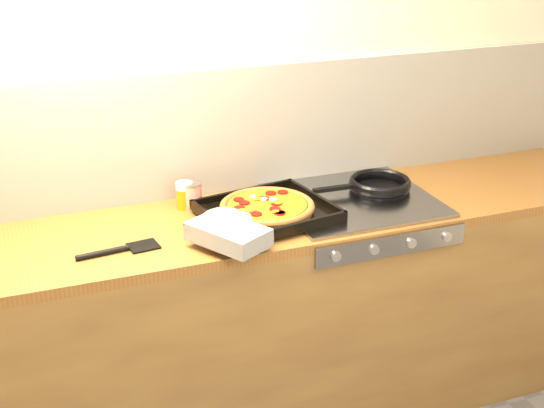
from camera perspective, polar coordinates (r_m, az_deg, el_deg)
name	(u,v)px	position (r m, az deg, el deg)	size (l,w,h in m)	color
room_shell	(220,132)	(2.98, -3.93, 5.43)	(3.20, 3.20, 3.20)	white
counter_run	(247,323)	(3.02, -1.92, -8.91)	(3.20, 0.62, 0.90)	olive
stovetop	(354,200)	(2.97, 6.18, 0.26)	(0.60, 0.56, 0.02)	gray
pizza_on_tray	(255,214)	(2.72, -1.26, -0.78)	(0.60, 0.59, 0.08)	black
frying_pan	(379,185)	(3.05, 8.03, 1.45)	(0.41, 0.25, 0.04)	black
tomato_can	(192,196)	(2.89, -6.01, 0.61)	(0.08, 0.08, 0.10)	#9C1E0C
juice_glass	(184,195)	(2.89, -6.61, 0.66)	(0.07, 0.07, 0.11)	orange
wooden_spoon	(273,195)	(3.00, 0.11, 0.71)	(0.29, 0.14, 0.02)	#A36945
black_spatula	(120,250)	(2.60, -11.39, -3.41)	(0.29, 0.10, 0.02)	black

